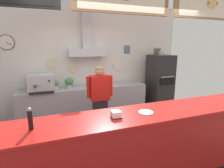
# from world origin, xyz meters

# --- Properties ---
(ground_plane) EXTENTS (6.66, 6.66, 0.00)m
(ground_plane) POSITION_xyz_m (0.00, 0.00, 0.00)
(ground_plane) COLOR #514C47
(back_wall_assembly) EXTENTS (5.55, 2.68, 3.04)m
(back_wall_assembly) POSITION_xyz_m (-0.00, 2.20, 1.61)
(back_wall_assembly) COLOR #9E9E99
(back_wall_assembly) RESTS_ON ground_plane
(service_counter) EXTENTS (4.70, 0.68, 1.06)m
(service_counter) POSITION_xyz_m (0.00, -0.51, 0.53)
(service_counter) COLOR #B21916
(service_counter) RESTS_ON ground_plane
(back_prep_counter) EXTENTS (3.31, 0.56, 0.90)m
(back_prep_counter) POSITION_xyz_m (-0.13, 1.94, 0.44)
(back_prep_counter) COLOR #A3A5AD
(back_prep_counter) RESTS_ON ground_plane
(pizza_oven) EXTENTS (0.61, 0.69, 1.79)m
(pizza_oven) POSITION_xyz_m (2.09, 1.81, 0.85)
(pizza_oven) COLOR #232326
(pizza_oven) RESTS_ON ground_plane
(shop_worker) EXTENTS (0.54, 0.24, 1.57)m
(shop_worker) POSITION_xyz_m (-0.05, 0.81, 0.85)
(shop_worker) COLOR #232328
(shop_worker) RESTS_ON ground_plane
(espresso_machine) EXTENTS (0.59, 0.53, 0.40)m
(espresso_machine) POSITION_xyz_m (-1.18, 1.91, 1.09)
(espresso_machine) COLOR silver
(espresso_machine) RESTS_ON back_prep_counter
(potted_oregano) EXTENTS (0.22, 0.22, 0.28)m
(potted_oregano) POSITION_xyz_m (-0.53, 1.96, 1.06)
(potted_oregano) COLOR beige
(potted_oregano) RESTS_ON back_prep_counter
(potted_rosemary) EXTENTS (0.17, 0.17, 0.21)m
(potted_rosemary) POSITION_xyz_m (0.24, 1.91, 1.01)
(potted_rosemary) COLOR #9E563D
(potted_rosemary) RESTS_ON back_prep_counter
(potted_thyme) EXTENTS (0.15, 0.15, 0.22)m
(potted_thyme) POSITION_xyz_m (-0.85, 1.92, 1.03)
(potted_thyme) COLOR beige
(potted_thyme) RESTS_ON back_prep_counter
(napkin_holder) EXTENTS (0.15, 0.14, 0.10)m
(napkin_holder) POSITION_xyz_m (-0.23, -0.54, 1.10)
(napkin_holder) COLOR #262628
(napkin_holder) RESTS_ON service_counter
(pepper_grinder) EXTENTS (0.05, 0.05, 0.26)m
(pepper_grinder) POSITION_xyz_m (-1.24, -0.53, 1.18)
(pepper_grinder) COLOR black
(pepper_grinder) RESTS_ON service_counter
(condiment_plate) EXTENTS (0.20, 0.20, 0.01)m
(condiment_plate) POSITION_xyz_m (0.22, -0.53, 1.06)
(condiment_plate) COLOR white
(condiment_plate) RESTS_ON service_counter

